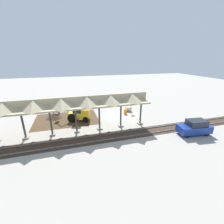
# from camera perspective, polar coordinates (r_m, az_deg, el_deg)

# --- Properties ---
(ground_plane) EXTENTS (120.00, 120.00, 0.00)m
(ground_plane) POSITION_cam_1_polar(r_m,az_deg,el_deg) (25.88, 2.98, -1.48)
(ground_plane) COLOR #9E998E
(dirt_work_zone) EXTENTS (9.95, 7.00, 0.01)m
(dirt_work_zone) POSITION_cam_1_polar(r_m,az_deg,el_deg) (25.61, -16.85, -2.59)
(dirt_work_zone) COLOR #4C3823
(dirt_work_zone) RESTS_ON ground
(platform_canopy) EXTENTS (19.91, 3.20, 4.90)m
(platform_canopy) POSITION_cam_1_polar(r_m,az_deg,el_deg) (19.50, -14.08, 3.56)
(platform_canopy) COLOR #9E998E
(platform_canopy) RESTS_ON ground
(rail_tracks) EXTENTS (60.00, 2.58, 0.15)m
(rail_tracks) POSITION_cam_1_polar(r_m,az_deg,el_deg) (20.40, 9.01, -7.86)
(rail_tracks) COLOR slate
(rail_tracks) RESTS_ON ground
(stop_sign) EXTENTS (0.76, 0.11, 2.22)m
(stop_sign) POSITION_cam_1_polar(r_m,az_deg,el_deg) (26.95, 7.35, 2.86)
(stop_sign) COLOR gray
(stop_sign) RESTS_ON ground
(backhoe) EXTENTS (5.43, 2.71, 2.82)m
(backhoe) POSITION_cam_1_polar(r_m,az_deg,el_deg) (24.09, -12.80, -0.44)
(backhoe) COLOR yellow
(backhoe) RESTS_ON ground
(dirt_mound) EXTENTS (5.66, 5.66, 1.90)m
(dirt_mound) POSITION_cam_1_polar(r_m,az_deg,el_deg) (26.86, -21.07, -2.04)
(dirt_mound) COLOR #4C3823
(dirt_mound) RESTS_ON ground
(concrete_pipe) EXTENTS (1.53, 1.34, 0.82)m
(concrete_pipe) POSITION_cam_1_polar(r_m,az_deg,el_deg) (27.97, 6.10, 1.01)
(concrete_pipe) COLOR #9E9384
(concrete_pipe) RESTS_ON ground
(distant_parked_car) EXTENTS (4.37, 2.22, 1.98)m
(distant_parked_car) POSITION_cam_1_polar(r_m,az_deg,el_deg) (22.25, 28.99, -5.12)
(distant_parked_car) COLOR navy
(distant_parked_car) RESTS_ON ground
(traffic_barrel) EXTENTS (0.56, 0.56, 0.90)m
(traffic_barrel) POSITION_cam_1_polar(r_m,az_deg,el_deg) (26.69, 5.09, 0.18)
(traffic_barrel) COLOR orange
(traffic_barrel) RESTS_ON ground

